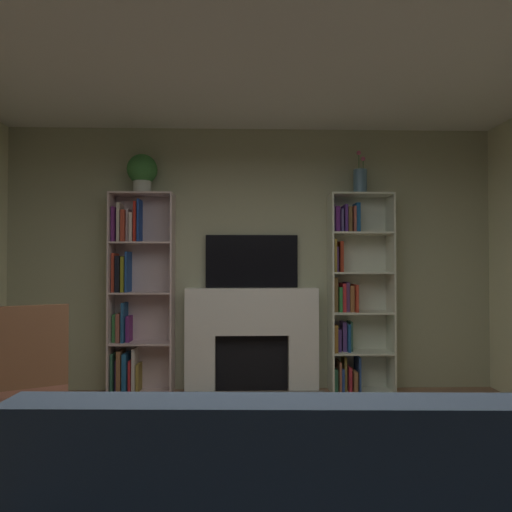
{
  "coord_description": "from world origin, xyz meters",
  "views": [
    {
      "loc": [
        -0.1,
        -2.23,
        1.32
      ],
      "look_at": [
        0.0,
        1.07,
        1.38
      ],
      "focal_mm": 32.14,
      "sensor_mm": 36.0,
      "label": 1
    }
  ],
  "objects_px": {
    "bookshelf_right": "(352,296)",
    "potted_plant": "(142,171)",
    "tv": "(252,261)",
    "armchair": "(12,379)",
    "vase_with_flowers": "(360,181)",
    "fireplace": "(252,337)",
    "bookshelf_left": "(135,296)"
  },
  "relations": [
    {
      "from": "bookshelf_right",
      "to": "armchair",
      "type": "bearing_deg",
      "value": -150.49
    },
    {
      "from": "fireplace",
      "to": "vase_with_flowers",
      "type": "relative_size",
      "value": 3.24
    },
    {
      "from": "bookshelf_left",
      "to": "vase_with_flowers",
      "type": "height_order",
      "value": "vase_with_flowers"
    },
    {
      "from": "vase_with_flowers",
      "to": "armchair",
      "type": "relative_size",
      "value": 0.44
    },
    {
      "from": "potted_plant",
      "to": "vase_with_flowers",
      "type": "xyz_separation_m",
      "value": [
        2.27,
        -0.0,
        -0.09
      ]
    },
    {
      "from": "potted_plant",
      "to": "tv",
      "type": "bearing_deg",
      "value": 6.04
    },
    {
      "from": "bookshelf_right",
      "to": "potted_plant",
      "type": "distance_m",
      "value": 2.54
    },
    {
      "from": "bookshelf_right",
      "to": "armchair",
      "type": "xyz_separation_m",
      "value": [
        -2.75,
        -1.55,
        -0.47
      ]
    },
    {
      "from": "potted_plant",
      "to": "armchair",
      "type": "xyz_separation_m",
      "value": [
        -0.55,
        -1.52,
        -1.76
      ]
    },
    {
      "from": "fireplace",
      "to": "tv",
      "type": "bearing_deg",
      "value": 90.0
    },
    {
      "from": "tv",
      "to": "bookshelf_left",
      "type": "xyz_separation_m",
      "value": [
        -1.22,
        -0.07,
        -0.37
      ]
    },
    {
      "from": "tv",
      "to": "armchair",
      "type": "relative_size",
      "value": 0.93
    },
    {
      "from": "bookshelf_left",
      "to": "vase_with_flowers",
      "type": "distance_m",
      "value": 2.64
    },
    {
      "from": "fireplace",
      "to": "bookshelf_right",
      "type": "bearing_deg",
      "value": -0.34
    },
    {
      "from": "tv",
      "to": "armchair",
      "type": "bearing_deg",
      "value": -135.92
    },
    {
      "from": "armchair",
      "to": "potted_plant",
      "type": "bearing_deg",
      "value": 69.93
    },
    {
      "from": "bookshelf_left",
      "to": "tv",
      "type": "bearing_deg",
      "value": 3.34
    },
    {
      "from": "potted_plant",
      "to": "armchair",
      "type": "distance_m",
      "value": 2.39
    },
    {
      "from": "fireplace",
      "to": "armchair",
      "type": "distance_m",
      "value": 2.3
    },
    {
      "from": "bookshelf_left",
      "to": "vase_with_flowers",
      "type": "xyz_separation_m",
      "value": [
        2.35,
        -0.05,
        1.21
      ]
    },
    {
      "from": "bookshelf_left",
      "to": "armchair",
      "type": "relative_size",
      "value": 1.97
    },
    {
      "from": "fireplace",
      "to": "bookshelf_left",
      "type": "height_order",
      "value": "bookshelf_left"
    },
    {
      "from": "fireplace",
      "to": "armchair",
      "type": "xyz_separation_m",
      "value": [
        -1.69,
        -1.56,
        -0.03
      ]
    },
    {
      "from": "vase_with_flowers",
      "to": "potted_plant",
      "type": "bearing_deg",
      "value": 179.99
    },
    {
      "from": "potted_plant",
      "to": "bookshelf_left",
      "type": "bearing_deg",
      "value": 148.83
    },
    {
      "from": "bookshelf_left",
      "to": "bookshelf_right",
      "type": "relative_size",
      "value": 1.0
    },
    {
      "from": "bookshelf_right",
      "to": "potted_plant",
      "type": "relative_size",
      "value": 5.12
    },
    {
      "from": "fireplace",
      "to": "bookshelf_left",
      "type": "relative_size",
      "value": 0.72
    },
    {
      "from": "fireplace",
      "to": "tv",
      "type": "height_order",
      "value": "tv"
    },
    {
      "from": "fireplace",
      "to": "bookshelf_right",
      "type": "relative_size",
      "value": 0.72
    },
    {
      "from": "bookshelf_right",
      "to": "vase_with_flowers",
      "type": "xyz_separation_m",
      "value": [
        0.08,
        -0.04,
        1.2
      ]
    },
    {
      "from": "vase_with_flowers",
      "to": "tv",
      "type": "bearing_deg",
      "value": 173.95
    }
  ]
}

